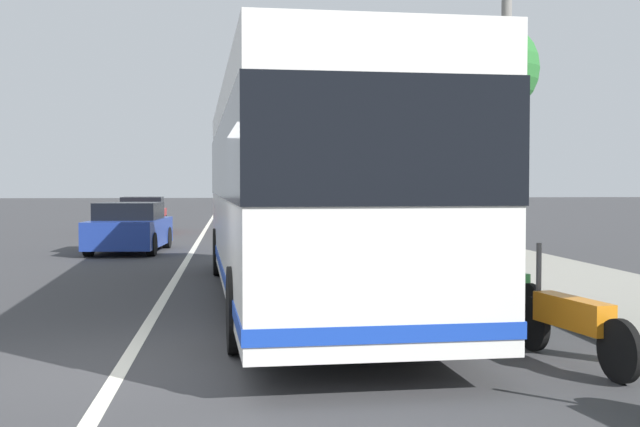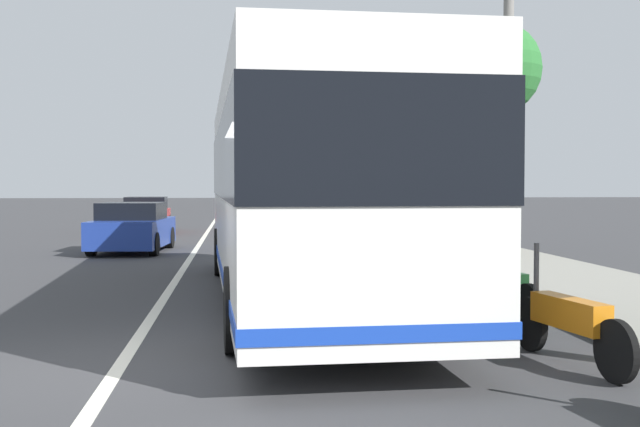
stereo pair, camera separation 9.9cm
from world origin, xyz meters
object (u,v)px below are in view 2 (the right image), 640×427
at_px(motorcycle_nearest_curb, 569,322).
at_px(motorcycle_by_tree, 500,289).
at_px(roadside_tree_mid_block, 494,72).
at_px(car_oncoming, 132,228).
at_px(coach_bus, 299,183).
at_px(car_far_distant, 146,215).
at_px(utility_pole, 508,133).

relative_size(motorcycle_nearest_curb, motorcycle_by_tree, 1.01).
bearing_deg(roadside_tree_mid_block, car_oncoming, 76.56).
xyz_separation_m(motorcycle_nearest_curb, motorcycle_by_tree, (2.63, -0.13, 0.01)).
bearing_deg(car_oncoming, coach_bus, 25.77).
height_order(motorcycle_by_tree, roadside_tree_mid_block, roadside_tree_mid_block).
xyz_separation_m(motorcycle_by_tree, car_far_distant, (21.95, 7.35, 0.21)).
bearing_deg(utility_pole, car_oncoming, 64.35).
bearing_deg(motorcycle_nearest_curb, utility_pole, -25.59).
distance_m(coach_bus, motorcycle_nearest_curb, 5.80).
distance_m(coach_bus, motorcycle_by_tree, 3.85).
bearing_deg(motorcycle_by_tree, coach_bus, 38.83).
bearing_deg(motorcycle_by_tree, roadside_tree_mid_block, -26.88).
bearing_deg(car_far_distant, utility_pole, 34.06).
xyz_separation_m(car_far_distant, utility_pole, (-14.06, -10.20, 2.50)).
xyz_separation_m(coach_bus, utility_pole, (5.52, -5.48, 1.23)).
height_order(car_oncoming, utility_pole, utility_pole).
distance_m(motorcycle_nearest_curb, motorcycle_by_tree, 2.64).
bearing_deg(motorcycle_by_tree, car_oncoming, 19.00).
height_order(motorcycle_nearest_curb, utility_pole, utility_pole).
height_order(motorcycle_nearest_curb, car_oncoming, car_oncoming).
relative_size(motorcycle_nearest_curb, utility_pole, 0.34).
bearing_deg(motorcycle_nearest_curb, car_oncoming, 13.61).
distance_m(motorcycle_by_tree, utility_pole, 8.82).
relative_size(coach_bus, motorcycle_nearest_curb, 5.73).
distance_m(car_oncoming, car_far_distant, 9.51).
height_order(car_far_distant, utility_pole, utility_pole).
distance_m(car_far_distant, roadside_tree_mid_block, 16.45).
relative_size(motorcycle_by_tree, roadside_tree_mid_block, 0.34).
distance_m(motorcycle_nearest_curb, car_far_distant, 25.62).
height_order(coach_bus, car_oncoming, coach_bus).
relative_size(car_far_distant, roadside_tree_mid_block, 0.71).
relative_size(coach_bus, motorcycle_by_tree, 5.78).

